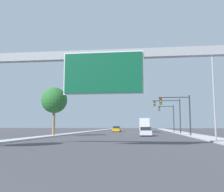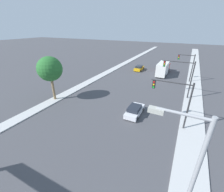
% 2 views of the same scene
% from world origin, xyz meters
% --- Properties ---
extents(sidewalk_right, '(3.00, 120.00, 0.15)m').
position_xyz_m(sidewalk_right, '(11.25, 60.00, 0.07)').
color(sidewalk_right, '#BCBCBC').
rests_on(sidewalk_right, ground).
extents(median_strip_left, '(2.00, 120.00, 0.15)m').
position_xyz_m(median_strip_left, '(-10.75, 60.00, 0.07)').
color(median_strip_left, '#BCBCBC').
rests_on(median_strip_left, ground).
extents(car_far_left, '(1.82, 4.58, 1.43)m').
position_xyz_m(car_far_left, '(-3.50, 62.49, 0.68)').
color(car_far_left, gold).
rests_on(car_far_left, ground).
extents(car_mid_center, '(1.82, 4.36, 1.41)m').
position_xyz_m(car_mid_center, '(3.50, 38.47, 0.67)').
color(car_mid_center, silver).
rests_on(car_mid_center, ground).
extents(truck_box_primary, '(2.35, 8.96, 3.33)m').
position_xyz_m(truck_box_primary, '(3.50, 61.25, 1.69)').
color(truck_box_primary, red).
rests_on(truck_box_primary, ground).
extents(traffic_light_near_intersection, '(4.83, 0.32, 6.28)m').
position_xyz_m(traffic_light_near_intersection, '(8.72, 38.00, 4.26)').
color(traffic_light_near_intersection, '#2D2D30').
rests_on(traffic_light_near_intersection, ground).
extents(traffic_light_mid_block, '(5.33, 0.32, 6.75)m').
position_xyz_m(traffic_light_mid_block, '(8.61, 48.00, 4.59)').
color(traffic_light_mid_block, '#2D2D30').
rests_on(traffic_light_mid_block, ground).
extents(traffic_light_far_intersection, '(3.61, 0.32, 6.38)m').
position_xyz_m(traffic_light_far_intersection, '(9.16, 58.00, 4.23)').
color(traffic_light_far_intersection, '#2D2D30').
rests_on(traffic_light_far_intersection, ground).
extents(palm_tree_background, '(4.08, 4.08, 7.67)m').
position_xyz_m(palm_tree_background, '(-10.86, 36.73, 5.59)').
color(palm_tree_background, '#8C704C').
rests_on(palm_tree_background, ground).
extents(street_lamp_right, '(2.28, 0.28, 9.32)m').
position_xyz_m(street_lamp_right, '(10.10, 25.15, 5.41)').
color(street_lamp_right, '#9EA0A5').
rests_on(street_lamp_right, ground).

